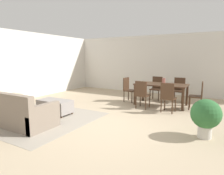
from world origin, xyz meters
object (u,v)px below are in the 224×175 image
object	(u,v)px
dining_table	(161,86)
dining_chair_head_west	(128,88)
vase_centerpiece	(164,81)
potted_plant	(206,115)
dining_chair_near_right	(168,96)
ottoman_table	(55,106)
dining_chair_head_east	(199,94)
dining_chair_near_left	(142,93)
couch	(15,113)
dining_chair_far_right	(179,88)
dining_chair_far_left	(157,87)

from	to	relation	value
dining_table	dining_chair_head_west	size ratio (longest dim) A/B	1.90
vase_centerpiece	potted_plant	xyz separation A→B (m)	(1.54, -2.43, -0.37)
dining_chair_near_right	vase_centerpiece	size ratio (longest dim) A/B	4.57
dining_chair_head_west	potted_plant	distance (m)	3.72
ottoman_table	vase_centerpiece	xyz separation A→B (m)	(2.51, 2.70, 0.62)
dining_table	dining_chair_head_east	bearing A→B (deg)	-1.37
ottoman_table	dining_chair_head_east	bearing A→B (deg)	35.58
dining_chair_near_right	potted_plant	distance (m)	1.92
dining_chair_head_east	potted_plant	xyz separation A→B (m)	(0.39, -2.35, -0.03)
dining_chair_head_east	potted_plant	bearing A→B (deg)	-80.61
dining_chair_head_east	dining_chair_head_west	distance (m)	2.48
ottoman_table	dining_chair_near_left	bearing A→B (deg)	42.56
couch	dining_chair_head_west	bearing A→B (deg)	69.82
dining_chair_head_east	potted_plant	size ratio (longest dim) A/B	1.11
couch	dining_table	size ratio (longest dim) A/B	1.22
dining_chair_near_right	vase_centerpiece	xyz separation A→B (m)	(-0.38, 0.90, 0.34)
dining_chair_far_right	dining_chair_near_left	bearing A→B (deg)	-117.84
couch	dining_chair_far_right	size ratio (longest dim) A/B	2.33
dining_table	dining_chair_near_right	world-z (taller)	dining_chair_near_right
dining_chair_head_west	dining_chair_head_east	bearing A→B (deg)	-0.17
couch	dining_chair_head_west	distance (m)	4.04
dining_chair_far_left	dining_chair_head_east	bearing A→B (deg)	-27.58
dining_chair_near_left	dining_chair_far_right	distance (m)	1.83
dining_chair_head_east	vase_centerpiece	distance (m)	1.20
ottoman_table	dining_chair_head_east	distance (m)	4.51
couch	ottoman_table	world-z (taller)	couch
dining_chair_near_left	dining_chair_head_west	xyz separation A→B (m)	(-0.85, 0.76, 0.00)
dining_chair_far_right	vase_centerpiece	bearing A→B (deg)	-115.54
couch	dining_chair_near_left	xyz separation A→B (m)	(2.24, 3.03, 0.22)
couch	dining_chair_far_right	world-z (taller)	dining_chair_far_right
dining_chair_near_left	dining_chair_near_right	distance (m)	0.86
dining_chair_near_right	dining_chair_near_left	bearing A→B (deg)	175.66
couch	dining_chair_head_east	xyz separation A→B (m)	(3.87, 3.78, 0.22)
dining_chair_far_left	dining_chair_head_west	bearing A→B (deg)	-134.96
ottoman_table	dining_chair_near_left	world-z (taller)	dining_chair_near_left
ottoman_table	vase_centerpiece	size ratio (longest dim) A/B	5.11
dining_table	dining_chair_near_left	world-z (taller)	dining_chair_near_left
ottoman_table	vase_centerpiece	bearing A→B (deg)	47.04
dining_table	dining_chair_head_west	world-z (taller)	dining_chair_head_west
dining_chair_head_west	potted_plant	world-z (taller)	dining_chair_head_west
dining_chair_near_left	potted_plant	distance (m)	2.58
dining_chair_far_left	potted_plant	size ratio (longest dim) A/B	1.11
dining_chair_far_right	dining_chair_head_west	size ratio (longest dim) A/B	1.00
dining_chair_far_left	potted_plant	world-z (taller)	dining_chair_far_left
dining_table	potted_plant	world-z (taller)	potted_plant
dining_chair_near_left	potted_plant	bearing A→B (deg)	-38.38
couch	dining_chair_far_right	bearing A→B (deg)	56.31
dining_chair_far_right	dining_chair_head_west	xyz separation A→B (m)	(-1.71, -0.86, 0.00)
couch	dining_chair_head_east	size ratio (longest dim) A/B	2.33
couch	vase_centerpiece	bearing A→B (deg)	54.81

